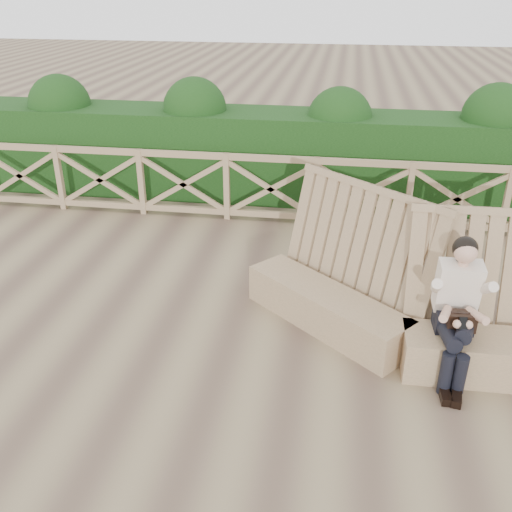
# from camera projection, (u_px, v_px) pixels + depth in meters

# --- Properties ---
(ground) EXTENTS (60.00, 60.00, 0.00)m
(ground) POSITION_uv_depth(u_px,v_px,m) (227.00, 344.00, 6.20)
(ground) COLOR brown
(ground) RESTS_ON ground
(bench) EXTENTS (3.80, 1.96, 1.58)m
(bench) POSITION_uv_depth(u_px,v_px,m) (415.00, 314.00, 6.01)
(bench) COLOR #7F6649
(bench) RESTS_ON ground
(woman) EXTENTS (0.42, 0.89, 1.43)m
(woman) POSITION_uv_depth(u_px,v_px,m) (458.00, 306.00, 5.47)
(woman) COLOR black
(woman) RESTS_ON ground
(guardrail) EXTENTS (10.10, 0.09, 1.10)m
(guardrail) POSITION_uv_depth(u_px,v_px,m) (270.00, 189.00, 9.05)
(guardrail) COLOR #9A8059
(guardrail) RESTS_ON ground
(hedge) EXTENTS (12.00, 1.20, 1.50)m
(hedge) POSITION_uv_depth(u_px,v_px,m) (280.00, 155.00, 10.02)
(hedge) COLOR black
(hedge) RESTS_ON ground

